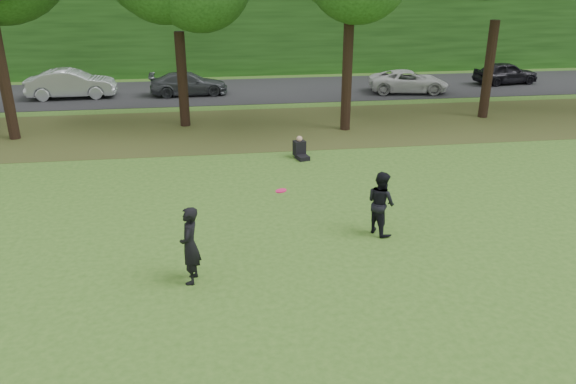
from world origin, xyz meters
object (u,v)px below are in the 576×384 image
at_px(frisbee, 281,191).
at_px(seated_person, 300,150).
at_px(player_left, 190,245).
at_px(player_right, 381,203).

xyz_separation_m(frisbee, seated_person, (1.65, 7.37, -1.39)).
distance_m(player_left, player_right, 5.33).
height_order(player_right, frisbee, player_right).
bearing_deg(seated_person, player_right, -94.91).
xyz_separation_m(player_right, frisbee, (-2.79, -0.81, 0.83)).
bearing_deg(player_right, player_left, 86.44).
height_order(player_left, player_right, player_left).
bearing_deg(player_left, player_right, 120.18).
height_order(frisbee, seated_person, frisbee).
bearing_deg(player_left, frisbee, 125.26).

